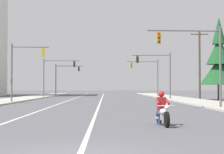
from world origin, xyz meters
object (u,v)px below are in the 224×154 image
traffic_signal_far_right (149,72)px  conifer_tree_right_verge_far (219,62)px  traffic_signal_near_left (22,64)px  traffic_signal_mid_right (159,68)px  traffic_signal_near_right (199,54)px  traffic_signal_far_left (64,75)px  traffic_signal_mid_left (54,71)px  motorcycle_with_rider (162,112)px  utility_pole_right_far (200,64)px

traffic_signal_far_right → conifer_tree_right_verge_far: 17.01m
traffic_signal_near_left → traffic_signal_mid_right: (15.78, 11.07, 0.08)m
traffic_signal_near_right → traffic_signal_far_right: size_ratio=1.00×
conifer_tree_right_verge_far → traffic_signal_mid_right: bearing=165.0°
traffic_signal_near_left → traffic_signal_far_left: size_ratio=1.00×
traffic_signal_near_left → traffic_signal_mid_left: same height
traffic_signal_near_left → traffic_signal_mid_right: 19.27m
traffic_signal_far_left → traffic_signal_far_right: bearing=-43.7°
traffic_signal_mid_left → conifer_tree_right_verge_far: conifer_tree_right_verge_far is taller
motorcycle_with_rider → utility_pole_right_far: 39.01m
traffic_signal_mid_right → traffic_signal_far_left: same height
traffic_signal_near_right → traffic_signal_mid_left: 38.22m
traffic_signal_near_right → traffic_signal_far_left: (-15.37, 51.75, -0.01)m
traffic_signal_near_left → traffic_signal_mid_left: size_ratio=1.00×
traffic_signal_near_left → utility_pole_right_far: (21.25, 11.42, 0.74)m
traffic_signal_near_left → traffic_signal_mid_right: size_ratio=1.00×
traffic_signal_mid_left → utility_pole_right_far: bearing=-28.0°
conifer_tree_right_verge_far → traffic_signal_far_left: bearing=127.3°
traffic_signal_mid_left → traffic_signal_far_right: 15.32m
traffic_signal_near_right → traffic_signal_mid_left: bearing=113.4°
motorcycle_with_rider → traffic_signal_mid_left: traffic_signal_mid_left is taller
traffic_signal_near_left → conifer_tree_right_verge_far: bearing=21.3°
traffic_signal_near_right → traffic_signal_near_left: size_ratio=1.00×
traffic_signal_mid_right → utility_pole_right_far: bearing=3.7°
motorcycle_with_rider → conifer_tree_right_verge_far: size_ratio=0.21×
traffic_signal_far_left → traffic_signal_near_right: bearing=-73.5°
motorcycle_with_rider → traffic_signal_far_right: 50.73m
traffic_signal_mid_right → utility_pole_right_far: utility_pole_right_far is taller
traffic_signal_far_left → conifer_tree_right_verge_far: 37.70m
traffic_signal_mid_right → traffic_signal_mid_left: bearing=143.3°
traffic_signal_mid_right → traffic_signal_near_left: bearing=-145.0°
traffic_signal_mid_right → utility_pole_right_far: 5.52m
traffic_signal_far_left → traffic_signal_near_left: bearing=-90.6°
traffic_signal_far_left → utility_pole_right_far: utility_pole_right_far is taller
traffic_signal_near_right → traffic_signal_far_right: 37.05m
traffic_signal_far_right → traffic_signal_far_left: 21.29m
traffic_signal_near_right → traffic_signal_mid_right: bearing=90.0°
motorcycle_with_rider → traffic_signal_far_left: (-10.80, 65.10, 3.55)m
traffic_signal_near_left → utility_pole_right_far: bearing=28.2°
traffic_signal_mid_left → traffic_signal_far_right: same height
traffic_signal_mid_left → utility_pole_right_far: size_ratio=0.68×
traffic_signal_near_left → traffic_signal_mid_left: bearing=88.5°
traffic_signal_near_left → utility_pole_right_far: utility_pole_right_far is taller
traffic_signal_near_left → traffic_signal_far_right: bearing=57.1°
traffic_signal_far_left → motorcycle_with_rider: bearing=-80.6°
traffic_signal_far_left → utility_pole_right_far: (20.87, -27.65, 0.64)m
traffic_signal_mid_right → traffic_signal_near_right: bearing=-90.0°
traffic_signal_near_left → traffic_signal_far_right: 29.03m
traffic_signal_near_right → traffic_signal_far_left: same height
traffic_signal_mid_left → conifer_tree_right_verge_far: bearing=-30.5°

